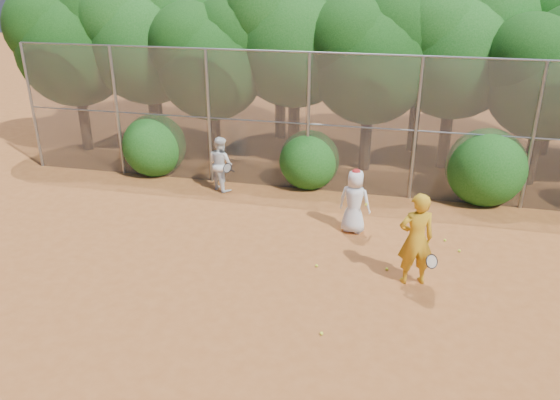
# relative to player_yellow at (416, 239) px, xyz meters

# --- Properties ---
(ground) EXTENTS (80.00, 80.00, 0.00)m
(ground) POSITION_rel_player_yellow_xyz_m (-2.13, -1.36, -1.01)
(ground) COLOR #975022
(ground) RESTS_ON ground
(fence_back) EXTENTS (20.05, 0.09, 4.03)m
(fence_back) POSITION_rel_player_yellow_xyz_m (-2.25, 4.64, 1.04)
(fence_back) COLOR gray
(fence_back) RESTS_ON ground
(tree_0) EXTENTS (4.38, 3.81, 6.00)m
(tree_0) POSITION_rel_player_yellow_xyz_m (-11.57, 6.68, 2.92)
(tree_0) COLOR black
(tree_0) RESTS_ON ground
(tree_1) EXTENTS (4.64, 4.03, 6.35)m
(tree_1) POSITION_rel_player_yellow_xyz_m (-9.07, 7.18, 3.15)
(tree_1) COLOR black
(tree_1) RESTS_ON ground
(tree_2) EXTENTS (3.99, 3.47, 5.47)m
(tree_2) POSITION_rel_player_yellow_xyz_m (-6.58, 6.48, 2.57)
(tree_2) COLOR black
(tree_2) RESTS_ON ground
(tree_3) EXTENTS (4.89, 4.26, 6.70)m
(tree_3) POSITION_rel_player_yellow_xyz_m (-4.07, 7.49, 3.38)
(tree_3) COLOR black
(tree_3) RESTS_ON ground
(tree_4) EXTENTS (4.19, 3.64, 5.73)m
(tree_4) POSITION_rel_player_yellow_xyz_m (-1.58, 6.88, 2.74)
(tree_4) COLOR black
(tree_4) RESTS_ON ground
(tree_5) EXTENTS (4.51, 3.92, 6.17)m
(tree_5) POSITION_rel_player_yellow_xyz_m (0.93, 7.68, 3.03)
(tree_5) COLOR black
(tree_5) RESTS_ON ground
(tree_6) EXTENTS (3.86, 3.36, 5.29)m
(tree_6) POSITION_rel_player_yellow_xyz_m (3.42, 6.68, 2.45)
(tree_6) COLOR black
(tree_6) RESTS_ON ground
(tree_9) EXTENTS (4.83, 4.20, 6.62)m
(tree_9) POSITION_rel_player_yellow_xyz_m (-10.07, 9.49, 3.32)
(tree_9) COLOR black
(tree_9) RESTS_ON ground
(tree_10) EXTENTS (5.15, 4.48, 7.06)m
(tree_10) POSITION_rel_player_yellow_xyz_m (-5.06, 9.69, 3.61)
(tree_10) COLOR black
(tree_10) RESTS_ON ground
(tree_11) EXTENTS (4.64, 4.03, 6.35)m
(tree_11) POSITION_rel_player_yellow_xyz_m (-0.07, 9.28, 3.15)
(tree_11) COLOR black
(tree_11) RESTS_ON ground
(bush_0) EXTENTS (2.00, 2.00, 2.00)m
(bush_0) POSITION_rel_player_yellow_xyz_m (-8.13, 4.94, -0.01)
(bush_0) COLOR #144C13
(bush_0) RESTS_ON ground
(bush_1) EXTENTS (1.80, 1.80, 1.80)m
(bush_1) POSITION_rel_player_yellow_xyz_m (-3.13, 4.94, -0.11)
(bush_1) COLOR #144C13
(bush_1) RESTS_ON ground
(bush_2) EXTENTS (2.20, 2.20, 2.20)m
(bush_2) POSITION_rel_player_yellow_xyz_m (1.87, 4.94, 0.09)
(bush_2) COLOR #144C13
(bush_2) RESTS_ON ground
(player_yellow) EXTENTS (0.94, 0.70, 2.03)m
(player_yellow) POSITION_rel_player_yellow_xyz_m (0.00, 0.00, 0.00)
(player_yellow) COLOR #C58C17
(player_yellow) RESTS_ON ground
(player_teen) EXTENTS (0.89, 0.67, 1.66)m
(player_teen) POSITION_rel_player_yellow_xyz_m (-1.47, 2.12, -0.19)
(player_teen) COLOR white
(player_teen) RESTS_ON ground
(player_white) EXTENTS (1.00, 0.95, 1.62)m
(player_white) POSITION_rel_player_yellow_xyz_m (-5.60, 4.04, -0.20)
(player_white) COLOR white
(player_white) RESTS_ON ground
(ball_0) EXTENTS (0.07, 0.07, 0.07)m
(ball_0) POSITION_rel_player_yellow_xyz_m (-0.53, 0.36, -0.98)
(ball_0) COLOR yellow
(ball_0) RESTS_ON ground
(ball_1) EXTENTS (0.07, 0.07, 0.07)m
(ball_1) POSITION_rel_player_yellow_xyz_m (0.77, 2.07, -0.98)
(ball_1) COLOR yellow
(ball_1) RESTS_ON ground
(ball_2) EXTENTS (0.07, 0.07, 0.07)m
(ball_2) POSITION_rel_player_yellow_xyz_m (-1.56, -2.23, -0.98)
(ball_2) COLOR yellow
(ball_2) RESTS_ON ground
(ball_4) EXTENTS (0.07, 0.07, 0.07)m
(ball_4) POSITION_rel_player_yellow_xyz_m (-2.06, 0.15, -0.98)
(ball_4) COLOR yellow
(ball_4) RESTS_ON ground
(ball_5) EXTENTS (0.07, 0.07, 0.07)m
(ball_5) POSITION_rel_player_yellow_xyz_m (1.07, 1.60, -0.98)
(ball_5) COLOR yellow
(ball_5) RESTS_ON ground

